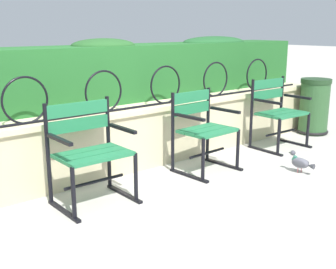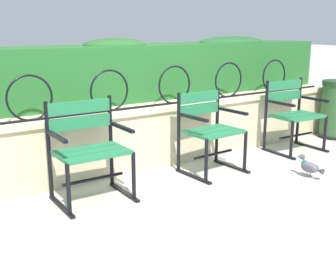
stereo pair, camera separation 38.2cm
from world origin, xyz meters
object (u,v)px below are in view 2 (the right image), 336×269
pigeon_near_chairs (310,167)px  trash_bin (336,111)px  park_chair_centre_right (209,129)px  park_chair_centre_left (88,147)px  park_chair_rightmost (293,113)px

pigeon_near_chairs → trash_bin: size_ratio=0.37×
trash_bin → park_chair_centre_right: bearing=-177.0°
park_chair_centre_right → pigeon_near_chairs: 1.08m
park_chair_centre_left → park_chair_centre_right: 1.35m
park_chair_rightmost → trash_bin: size_ratio=1.10×
park_chair_centre_right → park_chair_rightmost: size_ratio=0.97×
pigeon_near_chairs → park_chair_centre_left: bearing=159.6°
trash_bin → park_chair_centre_left: bearing=-178.4°
pigeon_near_chairs → trash_bin: (1.65, 0.87, 0.26)m
park_chair_centre_left → trash_bin: size_ratio=1.12×
park_chair_rightmost → trash_bin: park_chair_rightmost is taller
park_chair_rightmost → pigeon_near_chairs: size_ratio=2.97×
park_chair_centre_right → pigeon_near_chairs: size_ratio=2.88×
trash_bin → pigeon_near_chairs: bearing=-152.2°
park_chair_centre_right → pigeon_near_chairs: park_chair_centre_right is taller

